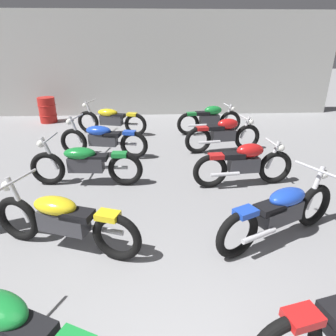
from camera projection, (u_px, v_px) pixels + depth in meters
back_wall at (158, 65)px, 10.97m from camera, size 12.97×0.24×3.60m
motorcycle_left_row_0 at (10, 331)px, 2.44m from camera, size 2.00×1.10×0.97m
motorcycle_left_row_1 at (63, 220)px, 3.94m from camera, size 2.08×0.95×0.97m
motorcycle_left_row_2 at (85, 163)px, 5.76m from camera, size 2.17×0.68×0.97m
motorcycle_left_row_3 at (103, 139)px, 7.19m from camera, size 2.15×0.73×0.97m
motorcycle_left_row_4 at (111, 119)px, 8.96m from camera, size 2.12×0.83×0.97m
motorcycle_right_row_1 at (281, 211)px, 4.14m from camera, size 1.99×1.11×0.97m
motorcycle_right_row_2 at (244, 163)px, 5.74m from camera, size 1.97×0.51×0.88m
motorcycle_right_row_3 at (224, 134)px, 7.53m from camera, size 1.97×0.58×0.88m
motorcycle_right_row_4 at (210, 119)px, 8.99m from camera, size 1.97×0.55×0.88m
oil_drum at (47, 110)px, 10.31m from camera, size 0.59×0.59×0.85m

